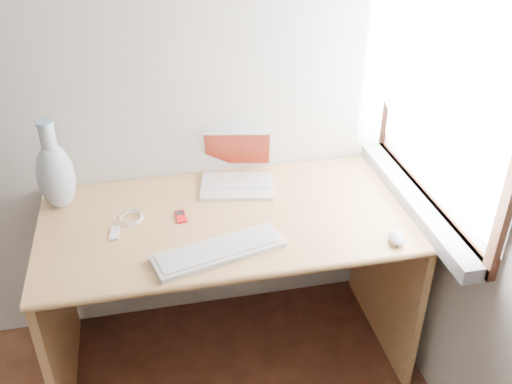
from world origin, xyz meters
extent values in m
cube|color=white|center=(1.75, 1.30, 1.32)|extent=(0.01, 0.90, 1.00)
cube|color=gray|center=(1.69, 1.30, 0.79)|extent=(0.10, 0.96, 0.06)
cube|color=white|center=(1.67, 1.30, 1.35)|extent=(0.02, 0.84, 0.92)
cube|color=tan|center=(0.94, 1.38, 0.75)|extent=(1.45, 0.73, 0.03)
cube|color=tan|center=(0.23, 1.38, 0.37)|extent=(0.03, 0.69, 0.74)
cube|color=tan|center=(1.65, 1.38, 0.37)|extent=(0.03, 0.69, 0.74)
cube|color=tan|center=(0.94, 1.73, 0.49)|extent=(1.39, 0.03, 0.50)
cube|color=white|center=(1.02, 1.58, 0.78)|extent=(0.34, 0.27, 0.01)
cube|color=silver|center=(1.02, 1.58, 0.78)|extent=(0.29, 0.17, 0.00)
cube|color=white|center=(1.02, 1.69, 0.88)|extent=(0.31, 0.14, 0.19)
cube|color=maroon|center=(1.02, 1.69, 0.88)|extent=(0.29, 0.12, 0.17)
cube|color=white|center=(0.88, 1.15, 0.78)|extent=(0.49, 0.26, 0.02)
cube|color=silver|center=(0.88, 1.15, 0.79)|extent=(0.45, 0.22, 0.00)
ellipsoid|color=white|center=(1.52, 1.09, 0.79)|extent=(0.09, 0.11, 0.03)
cube|color=red|center=(0.76, 1.41, 0.77)|extent=(0.05, 0.09, 0.01)
cube|color=black|center=(0.76, 1.41, 0.78)|extent=(0.03, 0.03, 0.00)
torus|color=white|center=(0.56, 1.44, 0.77)|extent=(0.13, 0.13, 0.01)
cube|color=white|center=(0.51, 1.35, 0.77)|extent=(0.04, 0.09, 0.01)
ellipsoid|color=#B1BFCC|center=(0.30, 1.59, 0.91)|extent=(0.15, 0.15, 0.28)
cylinder|color=#B1BFCC|center=(0.30, 1.59, 1.08)|extent=(0.06, 0.06, 0.11)
cylinder|color=#89BCDC|center=(0.30, 1.59, 1.13)|extent=(0.07, 0.07, 0.01)
camera|label=1|loc=(0.67, -0.45, 2.02)|focal=40.00mm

